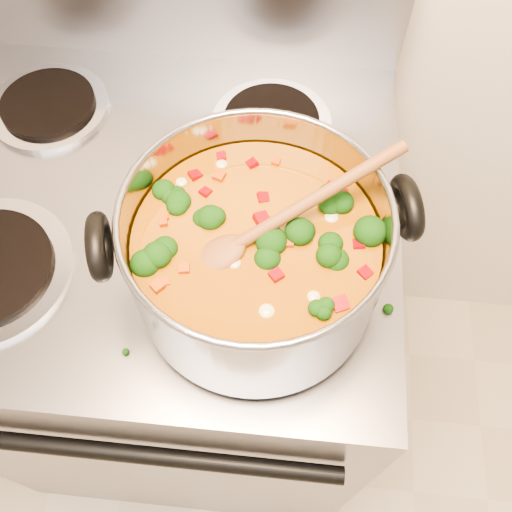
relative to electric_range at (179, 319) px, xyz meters
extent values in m
cube|color=gray|center=(0.00, 0.00, -0.01)|extent=(0.73, 0.64, 0.92)
cube|color=gray|center=(0.00, 0.30, 0.53)|extent=(0.73, 0.03, 0.16)
cylinder|color=black|center=(0.00, -0.33, 0.33)|extent=(0.62, 0.02, 0.02)
cylinder|color=#A5A5AD|center=(0.17, -0.15, 0.46)|extent=(0.22, 0.22, 0.01)
cylinder|color=black|center=(0.17, -0.15, 0.46)|extent=(0.17, 0.17, 0.01)
cylinder|color=#A5A5AD|center=(-0.17, 0.14, 0.46)|extent=(0.18, 0.18, 0.01)
cylinder|color=black|center=(-0.17, 0.14, 0.46)|extent=(0.14, 0.14, 0.01)
cylinder|color=#A5A5AD|center=(0.17, 0.14, 0.46)|extent=(0.18, 0.18, 0.01)
cylinder|color=black|center=(0.17, 0.14, 0.46)|extent=(0.14, 0.14, 0.01)
cylinder|color=#94949B|center=(0.18, -0.14, 0.55)|extent=(0.29, 0.29, 0.16)
torus|color=#94949B|center=(0.18, -0.14, 0.63)|extent=(0.29, 0.29, 0.01)
cylinder|color=#94520D|center=(0.18, -0.14, 0.53)|extent=(0.27, 0.27, 0.11)
torus|color=black|center=(0.02, -0.18, 0.61)|extent=(0.04, 0.08, 0.08)
torus|color=black|center=(0.34, -0.10, 0.61)|extent=(0.04, 0.08, 0.08)
ellipsoid|color=black|center=(0.22, -0.20, 0.58)|extent=(0.04, 0.04, 0.03)
ellipsoid|color=black|center=(0.22, -0.07, 0.58)|extent=(0.04, 0.04, 0.03)
ellipsoid|color=black|center=(0.25, -0.20, 0.58)|extent=(0.04, 0.04, 0.03)
ellipsoid|color=black|center=(0.14, -0.05, 0.58)|extent=(0.04, 0.04, 0.03)
ellipsoid|color=black|center=(0.20, -0.19, 0.58)|extent=(0.04, 0.04, 0.03)
ellipsoid|color=black|center=(0.26, -0.10, 0.58)|extent=(0.04, 0.04, 0.03)
ellipsoid|color=black|center=(0.12, -0.19, 0.58)|extent=(0.04, 0.04, 0.03)
ellipsoid|color=black|center=(0.15, -0.23, 0.58)|extent=(0.04, 0.04, 0.03)
ellipsoid|color=black|center=(0.20, -0.19, 0.58)|extent=(0.04, 0.04, 0.03)
ellipsoid|color=black|center=(0.20, -0.19, 0.58)|extent=(0.04, 0.04, 0.03)
ellipsoid|color=black|center=(0.17, -0.05, 0.58)|extent=(0.04, 0.04, 0.03)
ellipsoid|color=#9E050D|center=(0.06, -0.17, 0.58)|extent=(0.01, 0.01, 0.01)
ellipsoid|color=#9E050D|center=(0.27, -0.08, 0.58)|extent=(0.01, 0.01, 0.01)
ellipsoid|color=#9E050D|center=(0.21, -0.09, 0.58)|extent=(0.01, 0.01, 0.01)
ellipsoid|color=#9E050D|center=(0.15, -0.05, 0.58)|extent=(0.01, 0.01, 0.01)
ellipsoid|color=#9E050D|center=(0.11, -0.14, 0.58)|extent=(0.01, 0.01, 0.01)
ellipsoid|color=#9E050D|center=(0.15, -0.20, 0.58)|extent=(0.01, 0.01, 0.01)
ellipsoid|color=#9E050D|center=(0.10, -0.21, 0.58)|extent=(0.01, 0.01, 0.01)
ellipsoid|color=#9E050D|center=(0.07, -0.19, 0.58)|extent=(0.01, 0.01, 0.01)
ellipsoid|color=#9E050D|center=(0.27, -0.09, 0.58)|extent=(0.01, 0.01, 0.01)
ellipsoid|color=#9E050D|center=(0.28, -0.19, 0.58)|extent=(0.01, 0.01, 0.01)
ellipsoid|color=#9E050D|center=(0.07, -0.07, 0.58)|extent=(0.01, 0.01, 0.01)
ellipsoid|color=#9E050D|center=(0.16, -0.18, 0.58)|extent=(0.01, 0.01, 0.01)
ellipsoid|color=#9E050D|center=(0.25, -0.09, 0.58)|extent=(0.01, 0.01, 0.01)
ellipsoid|color=#9E050D|center=(0.14, -0.13, 0.58)|extent=(0.01, 0.01, 0.01)
ellipsoid|color=#A23A09|center=(0.24, -0.17, 0.58)|extent=(0.01, 0.01, 0.01)
ellipsoid|color=#A23A09|center=(0.28, -0.10, 0.58)|extent=(0.01, 0.01, 0.01)
ellipsoid|color=#A23A09|center=(0.25, -0.07, 0.58)|extent=(0.01, 0.01, 0.01)
ellipsoid|color=#A23A09|center=(0.26, -0.19, 0.58)|extent=(0.01, 0.01, 0.01)
ellipsoid|color=#A23A09|center=(0.16, -0.10, 0.58)|extent=(0.01, 0.01, 0.01)
ellipsoid|color=#A23A09|center=(0.24, -0.21, 0.58)|extent=(0.01, 0.01, 0.01)
ellipsoid|color=#A23A09|center=(0.23, -0.04, 0.58)|extent=(0.01, 0.01, 0.01)
ellipsoid|color=#A23A09|center=(0.08, -0.21, 0.58)|extent=(0.01, 0.01, 0.01)
ellipsoid|color=#C3B986|center=(0.24, -0.19, 0.58)|extent=(0.02, 0.02, 0.01)
ellipsoid|color=#C3B986|center=(0.07, -0.19, 0.58)|extent=(0.02, 0.02, 0.01)
ellipsoid|color=#C3B986|center=(0.24, -0.12, 0.58)|extent=(0.02, 0.02, 0.01)
ellipsoid|color=#C3B986|center=(0.06, -0.12, 0.58)|extent=(0.02, 0.02, 0.01)
ellipsoid|color=#C3B986|center=(0.17, -0.16, 0.58)|extent=(0.02, 0.02, 0.01)
ellipsoid|color=#C3B986|center=(0.23, -0.07, 0.58)|extent=(0.02, 0.02, 0.01)
ellipsoid|color=brown|center=(0.14, -0.16, 0.58)|extent=(0.08, 0.07, 0.03)
cylinder|color=brown|center=(0.23, -0.11, 0.61)|extent=(0.20, 0.13, 0.08)
ellipsoid|color=black|center=(0.04, -0.30, 0.46)|extent=(0.01, 0.01, 0.01)
ellipsoid|color=black|center=(0.22, -0.30, 0.46)|extent=(0.01, 0.01, 0.01)
ellipsoid|color=black|center=(0.29, -0.30, 0.46)|extent=(0.01, 0.01, 0.01)
camera|label=1|loc=(0.21, -0.46, 1.11)|focal=40.00mm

